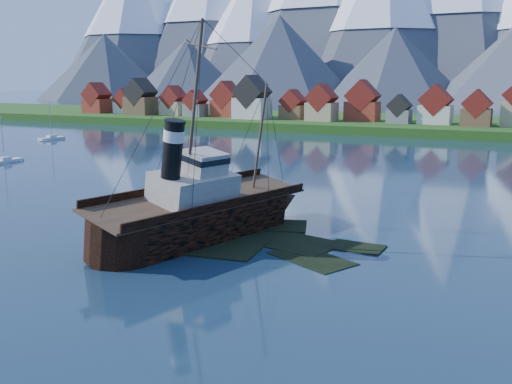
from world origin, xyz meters
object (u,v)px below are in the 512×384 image
at_px(tugboat_wreck, 206,208).
at_px(sailboat_c, 194,156).
at_px(sailboat_b, 52,139).
at_px(sailboat_a, 5,162).

height_order(tugboat_wreck, sailboat_c, tugboat_wreck).
bearing_deg(sailboat_b, sailboat_c, -7.73).
distance_m(tugboat_wreck, sailboat_a, 78.76).
xyz_separation_m(sailboat_a, sailboat_c, (32.93, 27.24, -0.01)).
bearing_deg(tugboat_wreck, sailboat_a, 171.25).
distance_m(sailboat_a, sailboat_c, 42.74).
xyz_separation_m(tugboat_wreck, sailboat_c, (-39.41, 58.25, -3.06)).
height_order(sailboat_a, sailboat_c, sailboat_a).
bearing_deg(sailboat_b, sailboat_a, -50.33).
bearing_deg(sailboat_c, sailboat_a, 166.66).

